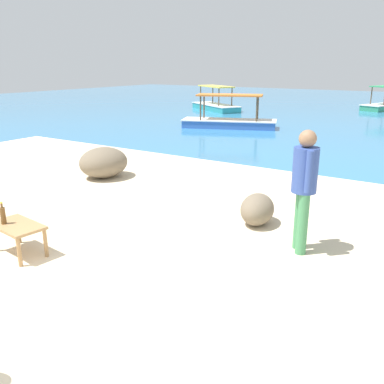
# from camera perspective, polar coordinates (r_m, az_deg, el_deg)

# --- Properties ---
(sand_beach) EXTENTS (18.00, 14.00, 0.04)m
(sand_beach) POSITION_cam_1_polar(r_m,az_deg,el_deg) (4.64, -21.38, -15.58)
(sand_beach) COLOR beige
(sand_beach) RESTS_ON ground
(low_bench_table) EXTENTS (0.81, 0.53, 0.41)m
(low_bench_table) POSITION_cam_1_polar(r_m,az_deg,el_deg) (5.87, -22.73, -4.71)
(low_bench_table) COLOR #A37A4C
(low_bench_table) RESTS_ON sand_beach
(bottle) EXTENTS (0.07, 0.07, 0.30)m
(bottle) POSITION_cam_1_polar(r_m,az_deg,el_deg) (5.90, -24.38, -2.89)
(bottle) COLOR brown
(bottle) RESTS_ON low_bench_table
(person_standing) EXTENTS (0.32, 0.45, 1.62)m
(person_standing) POSITION_cam_1_polar(r_m,az_deg,el_deg) (5.51, 15.05, 1.27)
(person_standing) COLOR #428956
(person_standing) RESTS_ON sand_beach
(shore_rock_large) EXTENTS (0.65, 0.80, 0.48)m
(shore_rock_large) POSITION_cam_1_polar(r_m,az_deg,el_deg) (6.54, 8.89, -2.35)
(shore_rock_large) COLOR #756651
(shore_rock_large) RESTS_ON sand_beach
(shore_rock_medium) EXTENTS (1.10, 1.21, 0.66)m
(shore_rock_medium) POSITION_cam_1_polar(r_m,az_deg,el_deg) (9.35, -11.97, 3.97)
(shore_rock_medium) COLOR #756651
(shore_rock_medium) RESTS_ON sand_beach
(boat_blue) EXTENTS (3.84, 2.41, 1.29)m
(boat_blue) POSITION_cam_1_polar(r_m,az_deg,el_deg) (16.78, 5.08, 9.67)
(boat_blue) COLOR #3866B7
(boat_blue) RESTS_ON water_surface
(boat_teal) EXTENTS (3.72, 2.94, 1.29)m
(boat_teal) POSITION_cam_1_polar(r_m,az_deg,el_deg) (23.24, 3.23, 11.75)
(boat_teal) COLOR teal
(boat_teal) RESTS_ON water_surface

